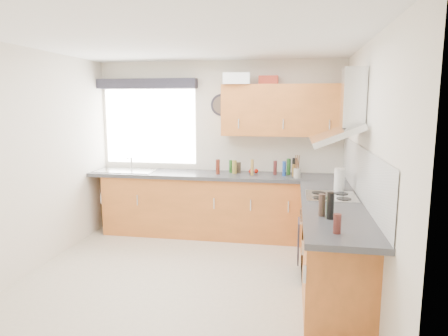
% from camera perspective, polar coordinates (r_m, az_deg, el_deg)
% --- Properties ---
extents(ground_plane, '(3.60, 3.60, 0.00)m').
position_cam_1_polar(ground_plane, '(4.53, -5.17, -15.54)').
color(ground_plane, beige).
extents(ceiling, '(3.60, 3.60, 0.02)m').
position_cam_1_polar(ceiling, '(4.16, -5.69, 17.57)').
color(ceiling, white).
rests_on(ceiling, wall_back).
extents(wall_back, '(3.60, 0.02, 2.50)m').
position_cam_1_polar(wall_back, '(5.90, -0.80, 2.96)').
color(wall_back, silver).
rests_on(wall_back, ground_plane).
extents(wall_front, '(3.60, 0.02, 2.50)m').
position_cam_1_polar(wall_front, '(2.51, -16.40, -5.99)').
color(wall_front, silver).
rests_on(wall_front, ground_plane).
extents(wall_left, '(0.02, 3.60, 2.50)m').
position_cam_1_polar(wall_left, '(4.95, -25.95, 0.82)').
color(wall_left, silver).
rests_on(wall_left, ground_plane).
extents(wall_right, '(0.02, 3.60, 2.50)m').
position_cam_1_polar(wall_right, '(4.08, 19.78, -0.40)').
color(wall_right, silver).
rests_on(wall_right, ground_plane).
extents(window, '(1.40, 0.02, 1.10)m').
position_cam_1_polar(window, '(6.15, -10.52, 5.86)').
color(window, white).
rests_on(window, wall_back).
extents(window_blind, '(1.50, 0.18, 0.14)m').
position_cam_1_polar(window_blind, '(6.06, -11.00, 11.76)').
color(window_blind, '#23232C').
rests_on(window_blind, wall_back).
extents(splashback, '(0.01, 3.00, 0.54)m').
position_cam_1_polar(splashback, '(4.38, 18.95, -0.66)').
color(splashback, white).
rests_on(splashback, wall_right).
extents(base_cab_back, '(3.00, 0.58, 0.86)m').
position_cam_1_polar(base_cab_back, '(5.79, -2.29, -5.43)').
color(base_cab_back, '#AE5E26').
rests_on(base_cab_back, ground_plane).
extents(base_cab_corner, '(0.60, 0.60, 0.86)m').
position_cam_1_polar(base_cab_corner, '(5.67, 13.78, -6.01)').
color(base_cab_corner, '#AE5E26').
rests_on(base_cab_corner, ground_plane).
extents(base_cab_right, '(0.58, 2.10, 0.86)m').
position_cam_1_polar(base_cab_right, '(4.39, 15.06, -10.59)').
color(base_cab_right, '#AE5E26').
rests_on(base_cab_right, ground_plane).
extents(worktop_back, '(3.60, 0.62, 0.05)m').
position_cam_1_polar(worktop_back, '(5.66, -1.35, -1.04)').
color(worktop_back, '#303134').
rests_on(worktop_back, base_cab_back).
extents(worktop_right, '(0.62, 2.42, 0.05)m').
position_cam_1_polar(worktop_right, '(4.11, 15.36, -5.31)').
color(worktop_right, '#303134').
rests_on(worktop_right, base_cab_right).
extents(sink, '(0.84, 0.46, 0.10)m').
position_cam_1_polar(sink, '(6.05, -13.80, -0.02)').
color(sink, silver).
rests_on(sink, worktop_back).
extents(oven, '(0.56, 0.58, 0.85)m').
position_cam_1_polar(oven, '(4.53, 14.76, -10.02)').
color(oven, black).
rests_on(oven, ground_plane).
extents(hob_plate, '(0.52, 0.52, 0.01)m').
position_cam_1_polar(hob_plate, '(4.39, 15.02, -3.94)').
color(hob_plate, silver).
rests_on(hob_plate, worktop_right).
extents(extractor_hood, '(0.52, 0.78, 0.66)m').
position_cam_1_polar(extractor_hood, '(4.30, 16.84, 7.19)').
color(extractor_hood, silver).
rests_on(extractor_hood, wall_right).
extents(upper_cabinets, '(1.70, 0.35, 0.70)m').
position_cam_1_polar(upper_cabinets, '(5.59, 8.56, 8.16)').
color(upper_cabinets, '#AE5E26').
rests_on(upper_cabinets, wall_back).
extents(washing_machine, '(0.59, 0.58, 0.83)m').
position_cam_1_polar(washing_machine, '(5.90, -5.97, -5.36)').
color(washing_machine, white).
rests_on(washing_machine, ground_plane).
extents(wall_clock, '(0.32, 0.04, 0.32)m').
position_cam_1_polar(wall_clock, '(5.84, -0.36, 8.99)').
color(wall_clock, '#23232C').
rests_on(wall_clock, wall_back).
extents(casserole, '(0.39, 0.30, 0.15)m').
position_cam_1_polar(casserole, '(5.55, 1.75, 12.63)').
color(casserole, white).
rests_on(casserole, upper_cabinets).
extents(storage_box, '(0.26, 0.22, 0.12)m').
position_cam_1_polar(storage_box, '(5.71, 6.39, 12.34)').
color(storage_box, '#BC3C2A').
rests_on(storage_box, upper_cabinets).
extents(utensil_pot, '(0.09, 0.09, 0.13)m').
position_cam_1_polar(utensil_pot, '(5.39, 10.39, -0.76)').
color(utensil_pot, '#A29C8D').
rests_on(utensil_pot, worktop_back).
extents(kitchen_roll, '(0.14, 0.14, 0.25)m').
position_cam_1_polar(kitchen_roll, '(4.74, 16.14, -1.56)').
color(kitchen_roll, white).
rests_on(kitchen_roll, worktop_right).
extents(tomato_cluster, '(0.16, 0.16, 0.06)m').
position_cam_1_polar(tomato_cluster, '(5.72, 4.15, -0.40)').
color(tomato_cluster, '#AE1205').
rests_on(tomato_cluster, worktop_back).
extents(jar_0, '(0.07, 0.07, 0.24)m').
position_cam_1_polar(jar_0, '(5.63, 10.04, 0.24)').
color(jar_0, black).
rests_on(jar_0, worktop_back).
extents(jar_1, '(0.05, 0.05, 0.20)m').
position_cam_1_polar(jar_1, '(5.51, 8.58, -0.09)').
color(jar_1, navy).
rests_on(jar_1, worktop_back).
extents(jar_2, '(0.06, 0.06, 0.15)m').
position_cam_1_polar(jar_2, '(5.72, 2.12, 0.08)').
color(jar_2, '#392E1F').
rests_on(jar_2, worktop_back).
extents(jar_3, '(0.05, 0.05, 0.16)m').
position_cam_1_polar(jar_3, '(5.50, 9.94, -0.35)').
color(jar_3, brown).
rests_on(jar_3, worktop_back).
extents(jar_4, '(0.04, 0.04, 0.22)m').
position_cam_1_polar(jar_4, '(5.51, 4.04, 0.08)').
color(jar_4, olive).
rests_on(jar_4, worktop_back).
extents(jar_5, '(0.06, 0.06, 0.21)m').
position_cam_1_polar(jar_5, '(5.59, -0.89, 0.16)').
color(jar_5, '#5B2013').
rests_on(jar_5, worktop_back).
extents(jar_6, '(0.06, 0.06, 0.22)m').
position_cam_1_polar(jar_6, '(5.63, 9.21, 0.20)').
color(jar_6, '#204E1C').
rests_on(jar_6, worktop_back).
extents(jar_7, '(0.06, 0.06, 0.19)m').
position_cam_1_polar(jar_7, '(5.64, 1.50, 0.15)').
color(jar_7, olive).
rests_on(jar_7, worktop_back).
extents(jar_8, '(0.05, 0.05, 0.19)m').
position_cam_1_polar(jar_8, '(5.60, 7.30, 0.03)').
color(jar_8, '#541F1E').
rests_on(jar_8, worktop_back).
extents(jar_9, '(0.06, 0.06, 0.18)m').
position_cam_1_polar(jar_9, '(5.73, 1.00, 0.25)').
color(jar_9, '#1F521D').
rests_on(jar_9, worktop_back).
extents(bottle_0, '(0.06, 0.06, 0.24)m').
position_cam_1_polar(bottle_0, '(3.54, 14.97, -5.22)').
color(bottle_0, black).
rests_on(bottle_0, worktop_right).
extents(bottle_1, '(0.06, 0.06, 0.15)m').
position_cam_1_polar(bottle_1, '(3.19, 15.87, -7.66)').
color(bottle_1, '#4B1E1A').
rests_on(bottle_1, worktop_right).
extents(bottle_2, '(0.06, 0.06, 0.20)m').
position_cam_1_polar(bottle_2, '(3.63, 13.82, -5.16)').
color(bottle_2, '#3F2C23').
rests_on(bottle_2, worktop_right).
extents(bottle_3, '(0.07, 0.07, 0.19)m').
position_cam_1_polar(bottle_3, '(3.58, 14.93, -5.44)').
color(bottle_3, '#153C1B').
rests_on(bottle_3, worktop_right).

